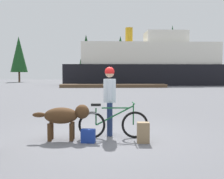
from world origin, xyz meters
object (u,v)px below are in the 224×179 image
Objects in this scene: backpack at (143,133)px; handbag_pannier at (88,136)px; ferry_boat at (149,65)px; dog at (65,116)px; sailboat_moored at (132,81)px; bicycle at (113,124)px; person_cyclist at (110,94)px.

backpack is 1.49× the size of handbag_pannier.
handbag_pannier is 35.12m from ferry_boat.
dog is at bearing 154.12° from handbag_pannier.
handbag_pannier is (0.57, -0.28, -0.42)m from dog.
sailboat_moored reaches higher than dog.
handbag_pannier is 0.01× the size of ferry_boat.
sailboat_moored is (5.33, 38.68, 0.36)m from handbag_pannier.
bicycle is 0.98× the size of person_cyclist.
sailboat_moored reaches higher than bicycle.
person_cyclist reaches higher than handbag_pannier.
bicycle is 0.73m from handbag_pannier.
bicycle is 38.59m from sailboat_moored.
dog is 4.24× the size of handbag_pannier.
dog is 0.05× the size of ferry_boat.
dog is 0.76m from handbag_pannier.
bicycle is 1.27× the size of dog.
dog is 1.90m from backpack.
backpack is at bearing -47.75° from person_cyclist.
backpack is (0.68, -0.45, -0.13)m from bicycle.
handbag_pannier is (-0.52, -0.75, -0.92)m from person_cyclist.
sailboat_moored is (4.81, 37.93, -0.56)m from person_cyclist.
dog reaches higher than backpack.
person_cyclist reaches higher than dog.
sailboat_moored is at bearing 82.77° from person_cyclist.
ferry_boat is (7.50, 34.19, 2.87)m from handbag_pannier.
dog is 2.85× the size of backpack.
sailboat_moored is (4.06, 38.75, 0.27)m from backpack.
bicycle is 3.62× the size of backpack.
person_cyclist reaches higher than backpack.
sailboat_moored is at bearing 115.75° from ferry_boat.
person_cyclist is 1.30× the size of dog.
dog is (-1.09, -0.47, -0.50)m from person_cyclist.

